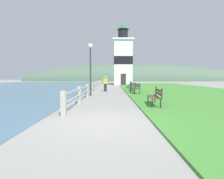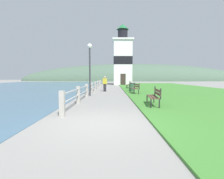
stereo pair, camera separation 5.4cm
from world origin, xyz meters
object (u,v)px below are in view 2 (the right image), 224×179
Objects in this scene: park_bench_near at (154,95)px; person_strolling at (105,83)px; lamp_post at (90,60)px; lighthouse at (123,59)px; park_bench_midway at (135,88)px; trash_bin at (132,87)px; park_bench_far at (129,84)px.

park_bench_near is 9.13m from person_strolling.
lamp_post reaches higher than park_bench_near.
lighthouse is (-0.19, 23.38, 4.12)m from park_bench_near.
park_bench_midway is at bearing -89.77° from lighthouse.
park_bench_midway is (-0.12, 6.33, 0.00)m from park_bench_near.
park_bench_midway is at bearing -88.58° from trash_bin.
trash_bin is at bearing -67.55° from person_strolling.
trash_bin is (-0.17, 8.51, -0.11)m from park_bench_near.
park_bench_midway is 0.45× the size of lamp_post.
trash_bin is at bearing -93.80° from park_bench_midway.
park_bench_near is at bearing 85.84° from park_bench_midway.
park_bench_far is 0.42× the size of lamp_post.
person_strolling is 0.39× the size of lamp_post.
trash_bin is (-0.21, -4.61, -0.11)m from park_bench_far.
park_bench_near is 23.74m from lighthouse.
park_bench_near is at bearing -89.54° from lighthouse.
lighthouse is 2.76× the size of lamp_post.
trash_bin is 5.72m from lamp_post.
park_bench_far is 4.61m from trash_bin.
park_bench_midway is at bearing -104.76° from person_strolling.
lighthouse is at bearing -89.40° from park_bench_far.
park_bench_far is 0.15× the size of lighthouse.
park_bench_near is 0.16× the size of lighthouse.
park_bench_near is 0.99× the size of park_bench_midway.
trash_bin is at bearing 46.14° from lamp_post.
lighthouse reaches higher than lamp_post.
park_bench_midway is 6.79m from park_bench_far.
lighthouse reaches higher than trash_bin.
park_bench_near is 0.45× the size of lamp_post.
lighthouse is 15.42m from person_strolling.
lamp_post is at bearing -100.96° from lighthouse.
trash_bin is 0.21× the size of lamp_post.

